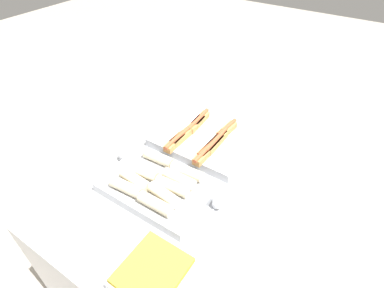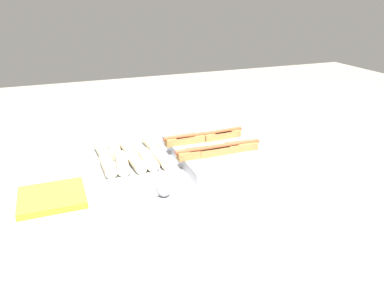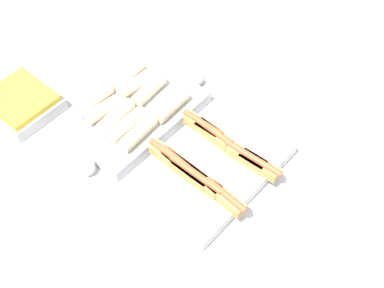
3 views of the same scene
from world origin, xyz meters
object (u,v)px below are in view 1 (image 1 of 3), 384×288
Objects in this scene: tray_wraps at (158,185)px; serving_spoon_far at (122,157)px; tray_hotdogs at (202,141)px; serving_spoon_near at (216,205)px; tray_side_front at (153,274)px.

tray_wraps is 0.29m from serving_spoon_far.
serving_spoon_near is at bearing -139.56° from tray_hotdogs.
tray_hotdogs is 2.05× the size of tray_side_front.
serving_spoon_far is at bearing 138.93° from tray_hotdogs.
tray_wraps is 0.29m from serving_spoon_near.
serving_spoon_far is at bearing 89.83° from serving_spoon_near.
tray_wraps is at bearing -101.69° from serving_spoon_far.
tray_hotdogs is 2.41× the size of serving_spoon_near.
tray_hotdogs is 0.44m from serving_spoon_far.
tray_hotdogs is at bearing 18.84° from tray_side_front.
serving_spoon_near and serving_spoon_far have the same top height.
tray_wraps is at bearing 101.60° from serving_spoon_near.
tray_hotdogs is 0.43m from serving_spoon_near.
tray_wraps is at bearing -179.91° from tray_hotdogs.
serving_spoon_far is (0.06, 0.29, -0.02)m from tray_wraps.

